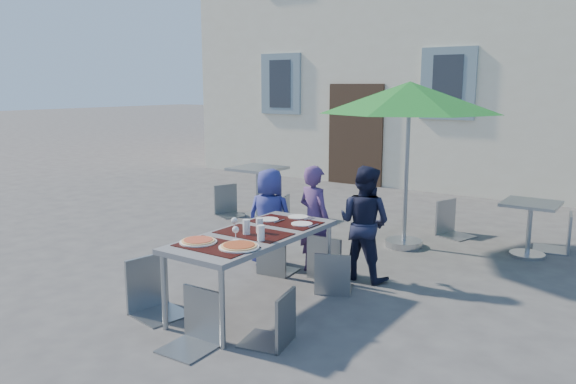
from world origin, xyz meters
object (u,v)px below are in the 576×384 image
Objects in this scene: child_0 at (270,218)px; child_2 at (364,223)px; pizza_near_right at (239,246)px; chair_5 at (194,286)px; patio_umbrella at (409,99)px; bg_chair_l_0 at (228,182)px; chair_2 at (334,248)px; dining_table at (254,239)px; bg_chair_l_1 at (452,197)px; bg_chair_r_1 at (563,209)px; chair_0 at (275,232)px; cafe_table_0 at (258,181)px; bg_chair_r_0 at (280,193)px; chair_3 at (152,252)px; child_1 at (314,220)px; chair_4 at (275,287)px; pizza_near_left at (198,241)px; chair_1 at (329,230)px; cafe_table_1 at (530,220)px.

child_0 is 0.92× the size of child_2.
pizza_near_right is 0.40× the size of chair_5.
patio_umbrella is 3.53m from bg_chair_l_0.
chair_2 is 3.96m from bg_chair_l_0.
dining_table is 3.85m from bg_chair_l_1.
bg_chair_l_1 is 1.46m from bg_chair_r_1.
dining_table is at bearing -66.18° from chair_0.
cafe_table_0 is 0.87× the size of bg_chair_l_0.
child_0 reaches higher than bg_chair_r_0.
bg_chair_r_1 is at bearing 57.08° from chair_3.
child_2 reaches higher than bg_chair_l_1.
child_1 is 1.49× the size of bg_chair_r_0.
chair_4 is 0.37× the size of patio_umbrella.
pizza_near_left is 1.79m from child_1.
chair_2 is at bearing -52.50° from chair_1.
chair_1 reaches higher than pizza_near_right.
chair_0 is at bearing 29.31° from child_2.
bg_chair_r_1 reaches higher than chair_1.
bg_chair_l_0 is (-2.78, 1.73, -0.07)m from child_1.
bg_chair_l_0 reaches higher than chair_4.
patio_umbrella is (0.45, 1.60, 1.36)m from child_1.
chair_0 is 1.81m from chair_4.
chair_4 reaches higher than cafe_table_0.
chair_2 is at bearing 50.69° from chair_3.
child_2 reaches higher than cafe_table_1.
cafe_table_0 is (-2.17, 3.71, -0.17)m from pizza_near_left.
child_2 is 1.99m from patio_umbrella.
cafe_table_0 is (-2.48, 4.11, 0.07)m from chair_5.
child_1 reaches higher than cafe_table_0.
chair_1 is (0.18, 1.14, -0.13)m from dining_table.
child_2 is 0.41m from chair_1.
chair_5 is at bearing -143.52° from chair_4.
bg_chair_l_0 is 0.98× the size of bg_chair_r_1.
chair_0 is at bearing 170.55° from chair_2.
bg_chair_r_0 is at bearing -29.51° from child_1.
bg_chair_r_1 is (2.24, 2.57, -0.06)m from child_1.
child_0 reaches higher than chair_2.
chair_2 is (0.66, 1.33, -0.28)m from pizza_near_left.
bg_chair_r_0 reaches higher than dining_table.
chair_4 is 4.06m from cafe_table_1.
chair_3 is at bearing -107.82° from bg_chair_l_1.
chair_2 is at bearing -94.83° from bg_chair_l_1.
child_0 is 1.16× the size of chair_3.
bg_chair_l_0 reaches higher than chair_2.
dining_table is 0.59m from pizza_near_left.
patio_umbrella is 3.41× the size of cafe_table_1.
chair_1 is 3.26m from cafe_table_0.
child_0 is at bearing -136.80° from bg_chair_r_1.
bg_chair_r_1 reaches higher than chair_0.
chair_3 is at bearing -101.13° from chair_0.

